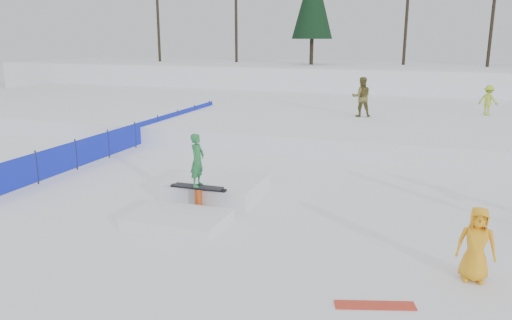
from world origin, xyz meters
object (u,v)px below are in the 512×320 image
(walker_ygreen, at_px, (488,100))
(spectator_yellow, at_px, (476,244))
(walker_olive, at_px, (361,97))
(jib_rail_feature, at_px, (207,193))
(safety_fence, at_px, (135,135))

(walker_ygreen, bearing_deg, spectator_yellow, 112.95)
(walker_olive, bearing_deg, jib_rail_feature, 61.03)
(walker_olive, relative_size, spectator_yellow, 1.29)
(spectator_yellow, bearing_deg, jib_rail_feature, 159.35)
(walker_ygreen, distance_m, spectator_yellow, 17.22)
(safety_fence, relative_size, jib_rail_feature, 3.64)
(walker_olive, distance_m, spectator_yellow, 15.31)
(walker_ygreen, xyz_separation_m, spectator_yellow, (-1.70, -17.12, -0.80))
(spectator_yellow, distance_m, jib_rail_feature, 7.20)
(walker_olive, relative_size, jib_rail_feature, 0.43)
(walker_ygreen, relative_size, spectator_yellow, 1.00)
(safety_fence, bearing_deg, spectator_yellow, -32.75)
(walker_olive, xyz_separation_m, jib_rail_feature, (-2.60, -12.24, -1.45))
(safety_fence, xyz_separation_m, walker_olive, (8.54, 6.54, 1.20))
(safety_fence, distance_m, spectator_yellow, 15.08)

